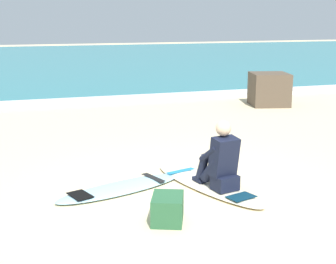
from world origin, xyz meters
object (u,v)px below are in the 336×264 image
(surfboard_main, at_px, (207,184))
(beach_bag, at_px, (168,209))
(surfer_seated, at_px, (220,162))
(surfboard_spare_near, at_px, (121,188))
(shoreline_rock, at_px, (269,89))

(surfboard_main, relative_size, beach_bag, 4.78)
(surfboard_main, xyz_separation_m, surfer_seated, (0.09, -0.26, 0.40))
(surfboard_spare_near, xyz_separation_m, beach_bag, (0.29, -1.23, 0.12))
(surfboard_main, relative_size, surfboard_spare_near, 1.12)
(shoreline_rock, height_order, beach_bag, shoreline_rock)
(surfer_seated, height_order, surfboard_spare_near, surfer_seated)
(surfboard_main, xyz_separation_m, surfboard_spare_near, (-1.19, 0.24, 0.00))
(surfboard_main, distance_m, surfboard_spare_near, 1.22)
(surfboard_main, distance_m, shoreline_rock, 7.05)
(beach_bag, bearing_deg, shoreline_rock, 52.57)
(surfer_seated, height_order, shoreline_rock, surfer_seated)
(surfboard_main, distance_m, surfer_seated, 0.48)
(surfboard_main, height_order, surfboard_spare_near, same)
(surfboard_main, xyz_separation_m, beach_bag, (-0.91, -0.99, 0.12))
(surfer_seated, bearing_deg, beach_bag, -143.78)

